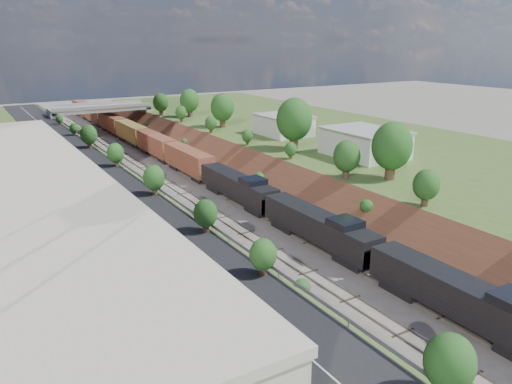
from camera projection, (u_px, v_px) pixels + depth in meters
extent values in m
cube|color=#405D26|center=(371.00, 155.00, 90.92)|extent=(44.00, 180.00, 5.00)
cube|color=brown|center=(138.00, 208.00, 70.00)|extent=(10.00, 180.00, 10.00)
cube|color=brown|center=(270.00, 186.00, 80.82)|extent=(10.00, 180.00, 10.00)
cube|color=gray|center=(193.00, 198.00, 74.10)|extent=(1.58, 180.00, 0.18)
cube|color=gray|center=(224.00, 193.00, 76.66)|extent=(1.58, 180.00, 0.18)
cube|color=black|center=(102.00, 178.00, 66.31)|extent=(8.00, 180.00, 0.10)
cube|color=#99999E|center=(132.00, 170.00, 68.18)|extent=(0.06, 171.00, 0.30)
cube|color=brown|center=(19.00, 246.00, 41.81)|extent=(14.00, 62.00, 2.20)
cube|color=beige|center=(14.00, 209.00, 40.86)|extent=(14.00, 62.00, 4.30)
cube|color=beige|center=(9.00, 181.00, 40.16)|extent=(14.30, 62.30, 0.50)
cube|color=gray|center=(52.00, 125.00, 119.69)|extent=(1.50, 8.00, 6.20)
cube|color=gray|center=(145.00, 118.00, 131.01)|extent=(1.50, 8.00, 6.20)
cube|color=gray|center=(100.00, 109.00, 124.44)|extent=(24.00, 8.00, 1.00)
cube|color=gray|center=(103.00, 107.00, 120.93)|extent=(24.00, 0.30, 0.80)
cube|color=gray|center=(95.00, 104.00, 127.49)|extent=(24.00, 0.30, 0.80)
cube|color=silver|center=(364.00, 144.00, 78.37)|extent=(9.00, 12.00, 4.00)
cube|color=silver|center=(283.00, 126.00, 96.22)|extent=(8.00, 10.00, 3.60)
cylinder|color=#473323|center=(390.00, 169.00, 65.53)|extent=(1.30, 1.30, 2.62)
ellipsoid|color=#20501C|center=(392.00, 146.00, 64.61)|extent=(5.25, 5.25, 6.30)
cylinder|color=#473323|center=(302.00, 292.00, 35.16)|extent=(0.66, 0.66, 1.22)
ellipsoid|color=#20501C|center=(303.00, 273.00, 34.73)|extent=(2.45, 2.45, 2.94)
cube|color=black|center=(461.00, 296.00, 41.12)|extent=(3.01, 18.07, 2.92)
cube|color=black|center=(318.00, 226.00, 56.76)|extent=(3.01, 18.07, 2.92)
cube|color=black|center=(237.00, 186.00, 72.39)|extent=(3.01, 18.07, 2.92)
cube|color=brown|center=(120.00, 126.00, 120.03)|extent=(3.01, 96.34, 3.61)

